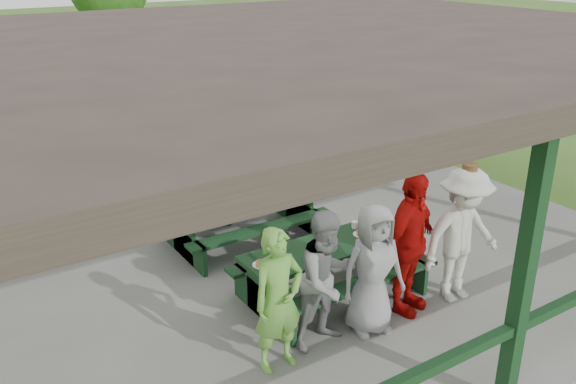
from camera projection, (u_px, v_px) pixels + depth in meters
ground at (295, 260)px, 9.12m from camera, size 90.00×90.00×0.00m
concrete_slab at (295, 257)px, 9.10m from camera, size 10.00×8.00×0.10m
pavilion_structure at (296, 45)px, 7.94m from camera, size 10.60×8.60×3.24m
picnic_table_near at (332, 263)px, 7.86m from camera, size 2.42×1.39×0.75m
picnic_table_far at (245, 213)px, 9.33m from camera, size 2.39×1.39×0.75m
table_setting at (338, 239)px, 7.81m from camera, size 2.36×0.45×0.10m
contestant_green at (278, 300)px, 6.38m from camera, size 0.60×0.40×1.64m
contestant_grey_left at (327, 279)px, 6.78m from camera, size 0.85×0.70×1.64m
contestant_grey_mid at (373, 270)px, 7.02m from camera, size 0.87×0.65×1.60m
contestant_red at (409, 244)px, 7.38m from camera, size 1.16×0.76×1.84m
contestant_white_fedora at (462, 235)px, 7.64m from camera, size 1.21×0.76×1.85m
spectator_lblue at (215, 181)px, 9.81m from camera, size 1.44×0.64×1.50m
spectator_blue at (124, 174)px, 9.72m from camera, size 0.75×0.60×1.78m
spectator_grey at (306, 159)px, 10.91m from camera, size 0.77×0.63×1.45m
pickup_truck at (118, 101)px, 15.47m from camera, size 5.31×2.78×1.43m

